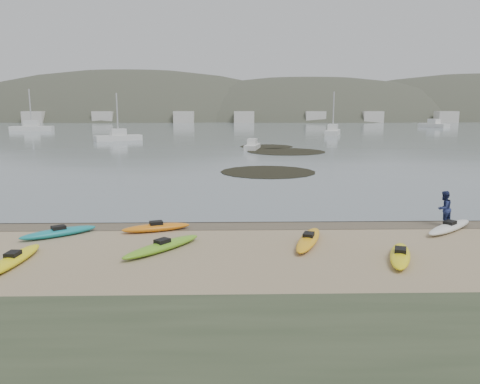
{
  "coord_description": "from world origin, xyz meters",
  "views": [
    {
      "loc": [
        -0.49,
        -21.79,
        5.47
      ],
      "look_at": [
        0.0,
        0.0,
        1.5
      ],
      "focal_mm": 35.0,
      "sensor_mm": 36.0,
      "label": 1
    }
  ],
  "objects": [
    {
      "name": "ground",
      "position": [
        0.0,
        0.0,
        0.0
      ],
      "size": [
        600.0,
        600.0,
        0.0
      ],
      "primitive_type": "plane",
      "color": "tan",
      "rests_on": "ground"
    },
    {
      "name": "person_east",
      "position": [
        9.47,
        -0.8,
        0.83
      ],
      "size": [
        1.02,
        0.97,
        1.65
      ],
      "primitive_type": "imported",
      "rotation": [
        0.0,
        0.0,
        3.72
      ],
      "color": "navy",
      "rests_on": "ground"
    },
    {
      "name": "kayaks",
      "position": [
        -1.74,
        -3.84,
        0.17
      ],
      "size": [
        22.8,
        7.48,
        0.34
      ],
      "color": "#6FB824",
      "rests_on": "ground"
    },
    {
      "name": "wet_sand",
      "position": [
        0.0,
        -0.3,
        0.0
      ],
      "size": [
        60.0,
        60.0,
        0.0
      ],
      "primitive_type": "plane",
      "color": "brown",
      "rests_on": "ground"
    },
    {
      "name": "kelp_mats",
      "position": [
        4.9,
        32.12,
        0.03
      ],
      "size": [
        12.62,
        33.5,
        0.04
      ],
      "color": "black",
      "rests_on": "water"
    },
    {
      "name": "far_town",
      "position": [
        6.0,
        145.0,
        2.0
      ],
      "size": [
        199.0,
        5.0,
        4.0
      ],
      "color": "beige",
      "rests_on": "ground"
    },
    {
      "name": "water",
      "position": [
        0.0,
        300.0,
        0.01
      ],
      "size": [
        1200.0,
        1200.0,
        0.0
      ],
      "primitive_type": "plane",
      "color": "slate",
      "rests_on": "ground"
    },
    {
      "name": "far_hills",
      "position": [
        39.38,
        193.97,
        -15.93
      ],
      "size": [
        550.0,
        135.0,
        80.0
      ],
      "color": "#384235",
      "rests_on": "ground"
    },
    {
      "name": "moored_boats",
      "position": [
        1.43,
        80.3,
        0.59
      ],
      "size": [
        108.44,
        72.74,
        1.3
      ],
      "color": "silver",
      "rests_on": "ground"
    }
  ]
}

